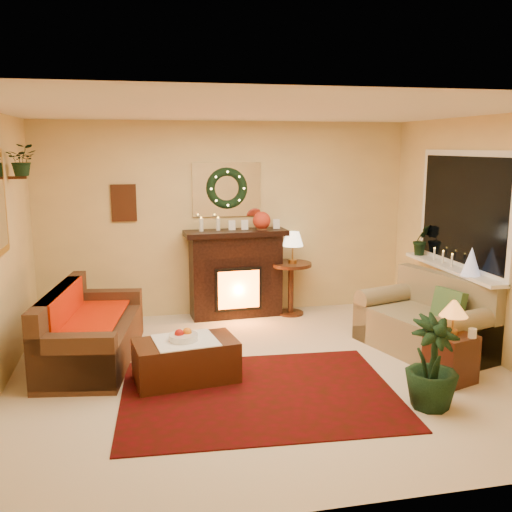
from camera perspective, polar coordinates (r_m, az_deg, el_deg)
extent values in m
plane|color=beige|center=(5.93, 0.72, -11.62)|extent=(5.00, 5.00, 0.00)
plane|color=white|center=(5.48, 0.79, 14.35)|extent=(5.00, 5.00, 0.00)
plane|color=#EFD88C|center=(7.74, -2.95, 3.70)|extent=(5.00, 5.00, 0.00)
plane|color=#EFD88C|center=(3.46, 9.09, -5.58)|extent=(5.00, 5.00, 0.00)
plane|color=#EFD88C|center=(6.58, 22.52, 1.58)|extent=(4.50, 4.50, 0.00)
cube|color=maroon|center=(5.46, 0.29, -13.59)|extent=(2.64, 2.05, 0.01)
cube|color=brown|center=(6.36, -16.07, -6.36)|extent=(1.08, 1.94, 0.79)
cube|color=red|center=(6.52, -16.74, -5.74)|extent=(0.78, 1.27, 0.02)
cube|color=black|center=(7.69, -2.03, -2.03)|extent=(1.23, 0.45, 1.11)
sphere|color=red|center=(7.59, 0.56, 3.57)|extent=(0.24, 0.24, 0.24)
cylinder|color=#ECE8C4|center=(7.49, -5.50, 3.11)|extent=(0.06, 0.06, 0.17)
cylinder|color=white|center=(7.54, -3.81, 3.19)|extent=(0.05, 0.05, 0.16)
cube|color=white|center=(7.68, -2.95, 6.65)|extent=(0.92, 0.02, 0.72)
torus|color=#194719|center=(7.64, -2.91, 6.77)|extent=(0.55, 0.11, 0.55)
cube|color=#381E11|center=(7.60, -13.08, 5.20)|extent=(0.32, 0.03, 0.48)
imported|color=#194719|center=(6.49, -22.23, 7.45)|extent=(0.33, 0.28, 0.36)
cube|color=tan|center=(6.66, 16.45, -5.68)|extent=(1.22, 1.63, 0.84)
cube|color=white|center=(6.99, 20.04, 4.34)|extent=(0.03, 1.86, 1.36)
cube|color=black|center=(6.98, 19.93, 4.34)|extent=(0.02, 1.70, 1.22)
cube|color=white|center=(7.04, 18.95, -1.16)|extent=(0.22, 1.86, 0.04)
cone|color=silver|center=(6.61, 20.73, -0.53)|extent=(0.21, 0.21, 0.32)
imported|color=black|center=(7.63, 16.21, 1.54)|extent=(0.28, 0.22, 0.51)
cylinder|color=#3D1B11|center=(7.81, 3.50, -3.52)|extent=(0.67, 0.67, 0.72)
cone|color=beige|center=(7.66, 3.68, 0.44)|extent=(0.28, 0.28, 0.43)
cube|color=#33170E|center=(5.96, 18.90, -9.34)|extent=(0.49, 0.49, 0.48)
cone|color=orange|center=(5.78, 19.18, -5.01)|extent=(0.27, 0.27, 0.40)
cube|color=black|center=(5.71, -7.02, -10.34)|extent=(1.05, 0.67, 0.41)
cylinder|color=white|center=(5.62, -7.27, -8.08)|extent=(0.28, 0.28, 0.07)
imported|color=#13521E|center=(5.28, 17.24, -9.79)|extent=(1.72, 1.72, 2.47)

